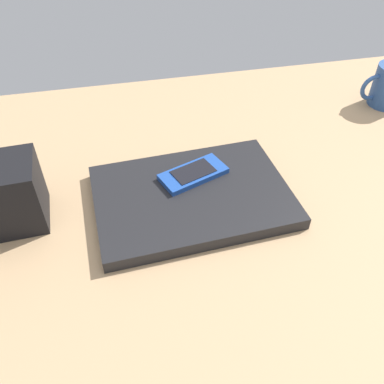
# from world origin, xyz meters

# --- Properties ---
(desk_surface) EXTENTS (1.20, 0.80, 0.03)m
(desk_surface) POSITION_xyz_m (0.00, 0.00, 0.01)
(desk_surface) COLOR tan
(desk_surface) RESTS_ON ground
(laptop_closed) EXTENTS (0.32, 0.23, 0.02)m
(laptop_closed) POSITION_xyz_m (0.07, 0.04, 0.04)
(laptop_closed) COLOR black
(laptop_closed) RESTS_ON desk_surface
(cell_phone_on_laptop) EXTENTS (0.12, 0.09, 0.01)m
(cell_phone_on_laptop) POSITION_xyz_m (0.06, 0.00, 0.06)
(cell_phone_on_laptop) COLOR #1E479E
(cell_phone_on_laptop) RESTS_ON laptop_closed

